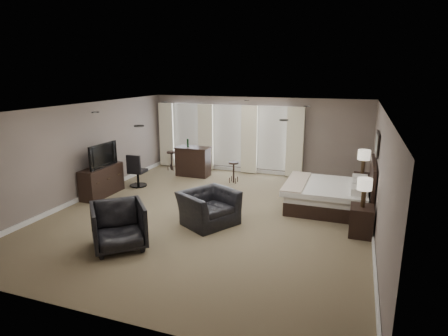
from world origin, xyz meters
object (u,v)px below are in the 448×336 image
(tv, at_px, (101,164))
(bar_stool_left, at_px, (172,161))
(lamp_near, at_px, (364,193))
(armchair_far, at_px, (119,224))
(lamp_far, at_px, (363,162))
(desk_chair, at_px, (138,170))
(nightstand_far, at_px, (361,185))
(bar_counter, at_px, (193,161))
(bar_stool_right, at_px, (234,172))
(bed, at_px, (325,183))
(nightstand_near, at_px, (361,221))
(armchair_near, at_px, (209,202))
(dresser, at_px, (102,181))

(tv, height_order, bar_stool_left, tv)
(lamp_near, relative_size, armchair_far, 0.62)
(lamp_far, bearing_deg, desk_chair, -167.60)
(lamp_far, xyz_separation_m, bar_stool_left, (-6.39, 0.71, -0.62))
(nightstand_far, distance_m, bar_counter, 5.36)
(lamp_far, xyz_separation_m, desk_chair, (-6.44, -1.42, -0.45))
(tv, relative_size, bar_stool_right, 1.71)
(bed, xyz_separation_m, bar_stool_right, (-2.92, 1.40, -0.32))
(armchair_far, bearing_deg, lamp_far, 7.10)
(lamp_far, height_order, desk_chair, lamp_far)
(tv, bearing_deg, bed, -80.04)
(nightstand_near, height_order, armchair_near, armchair_near)
(lamp_near, distance_m, armchair_near, 3.37)
(lamp_near, height_order, bar_counter, lamp_near)
(bar_counter, bearing_deg, armchair_far, -81.21)
(bed, relative_size, bar_counter, 1.82)
(nightstand_far, distance_m, bar_stool_right, 3.81)
(lamp_near, relative_size, tv, 0.54)
(lamp_far, bearing_deg, tv, -160.07)
(dresser, distance_m, tv, 0.50)
(nightstand_far, xyz_separation_m, bar_stool_left, (-6.39, 0.71, 0.03))
(lamp_near, xyz_separation_m, lamp_far, (0.00, 2.90, 0.01))
(desk_chair, bearing_deg, armchair_far, 114.83)
(lamp_far, height_order, dresser, lamp_far)
(bar_counter, bearing_deg, bar_stool_left, 157.37)
(dresser, bearing_deg, desk_chair, 66.36)
(armchair_far, bearing_deg, armchair_near, 13.67)
(lamp_near, height_order, armchair_far, lamp_near)
(bed, bearing_deg, armchair_far, -134.33)
(armchair_near, height_order, bar_counter, armchair_near)
(nightstand_near, distance_m, armchair_far, 5.05)
(bed, xyz_separation_m, tv, (-6.03, -1.06, 0.26))
(tv, bearing_deg, dresser, 0.00)
(nightstand_near, xyz_separation_m, desk_chair, (-6.44, 1.48, 0.19))
(bed, relative_size, dresser, 1.43)
(bar_stool_right, bearing_deg, nightstand_far, 0.74)
(lamp_far, distance_m, bar_stool_right, 3.86)
(bar_stool_left, bearing_deg, bar_stool_right, -16.31)
(bar_counter, bearing_deg, nightstand_near, -30.67)
(armchair_near, bearing_deg, bar_stool_right, 38.90)
(nightstand_near, relative_size, lamp_near, 1.02)
(tv, bearing_deg, bar_counter, -29.46)
(bed, relative_size, armchair_near, 1.74)
(armchair_far, xyz_separation_m, bar_stool_right, (0.70, 5.11, -0.17))
(desk_chair, bearing_deg, lamp_near, 164.53)
(bar_stool_left, bearing_deg, lamp_far, -6.31)
(nightstand_near, bearing_deg, bar_counter, 149.33)
(lamp_far, relative_size, bar_stool_right, 1.04)
(armchair_near, relative_size, bar_stool_left, 1.76)
(armchair_far, height_order, bar_counter, armchair_far)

